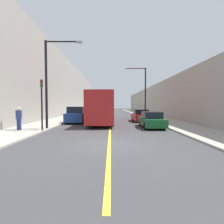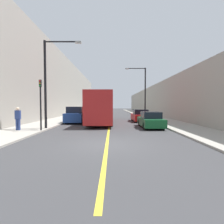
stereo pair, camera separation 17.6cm
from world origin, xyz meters
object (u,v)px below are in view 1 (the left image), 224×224
at_px(street_lamp_right, 143,89).
at_px(pedestrian, 19,118).
at_px(parked_suv_left, 77,115).
at_px(traffic_light, 42,103).
at_px(car_right_near, 151,120).
at_px(car_right_mid, 140,116).
at_px(bus, 102,107).
at_px(street_lamp_left, 50,77).

bearing_deg(street_lamp_right, pedestrian, -132.57).
distance_m(parked_suv_left, traffic_light, 7.24).
distance_m(car_right_near, street_lamp_right, 11.54).
relative_size(car_right_near, car_right_mid, 0.94).
relative_size(bus, traffic_light, 2.98).
bearing_deg(car_right_mid, parked_suv_left, -168.42).
distance_m(bus, street_lamp_right, 9.10).
distance_m(street_lamp_right, pedestrian, 18.18).
xyz_separation_m(parked_suv_left, car_right_near, (7.66, -4.54, -0.22)).
relative_size(parked_suv_left, street_lamp_right, 0.64).
xyz_separation_m(car_right_mid, traffic_light, (-9.03, -8.56, 1.55)).
distance_m(parked_suv_left, street_lamp_left, 6.80).
xyz_separation_m(bus, parked_suv_left, (-2.96, 0.08, -0.93)).
xyz_separation_m(bus, pedestrian, (-6.12, -6.80, -0.77)).
relative_size(car_right_near, street_lamp_left, 0.60).
height_order(car_right_mid, street_lamp_right, street_lamp_right).
xyz_separation_m(street_lamp_left, traffic_light, (-0.21, -1.26, -2.12)).
height_order(parked_suv_left, car_right_near, parked_suv_left).
bearing_deg(car_right_near, parked_suv_left, 149.31).
xyz_separation_m(traffic_light, pedestrian, (-1.83, 0.10, -1.20)).
height_order(parked_suv_left, street_lamp_left, street_lamp_left).
xyz_separation_m(bus, car_right_near, (4.70, -4.47, -1.14)).
xyz_separation_m(street_lamp_right, traffic_light, (-10.24, -13.24, -2.28)).
bearing_deg(street_lamp_right, car_right_near, -96.61).
bearing_deg(car_right_mid, car_right_near, -90.41).
bearing_deg(car_right_near, street_lamp_left, -172.34).
xyz_separation_m(parked_suv_left, car_right_mid, (7.70, 1.58, -0.19)).
bearing_deg(car_right_near, bus, 136.43).
distance_m(parked_suv_left, car_right_mid, 7.86).
distance_m(car_right_mid, pedestrian, 13.77).
relative_size(car_right_near, traffic_light, 1.12).
xyz_separation_m(bus, traffic_light, (-4.29, -6.91, 0.44)).
bearing_deg(bus, pedestrian, -131.97).
distance_m(parked_suv_left, pedestrian, 7.57).
bearing_deg(car_right_near, traffic_light, -164.83).
distance_m(car_right_mid, street_lamp_left, 12.03).
height_order(parked_suv_left, street_lamp_right, street_lamp_right).
height_order(car_right_mid, street_lamp_left, street_lamp_left).
distance_m(car_right_mid, traffic_light, 12.54).
distance_m(bus, pedestrian, 9.18).
height_order(bus, street_lamp_left, street_lamp_left).
height_order(bus, car_right_near, bus).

